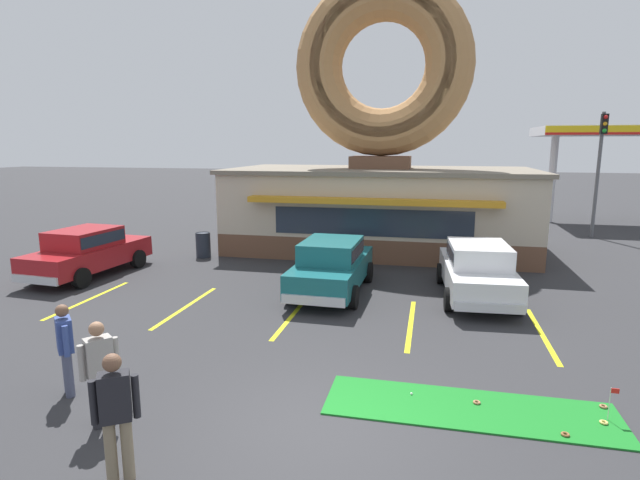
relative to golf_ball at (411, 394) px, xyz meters
The scene contains 23 objects.
ground_plane 1.93m from the golf_ball, 134.58° to the right, with size 160.00×160.00×0.00m, color #2D2D30.
donut_shop_building 13.24m from the golf_ball, 98.60° to the left, with size 12.30×6.75×10.96m.
putting_mat 0.98m from the golf_ball, 14.75° to the right, with size 4.74×1.37×0.03m, color #197523.
mini_donut_near_left 2.43m from the golf_ball, 18.14° to the right, with size 0.13×0.13×0.04m, color brown.
mini_donut_near_right 3.14m from the golf_ball, ahead, with size 0.13×0.13×0.04m, color #A5724C.
mini_donut_mid_left 1.09m from the golf_ball, ahead, with size 0.13×0.13×0.04m, color #A5724C.
mini_donut_mid_centre 2.99m from the golf_ball, ahead, with size 0.13×0.13×0.04m, color #E5C666.
golf_ball is the anchor object (origin of this frame).
putting_flag_pin 3.13m from the golf_ball, ahead, with size 0.13×0.01×0.55m.
car_teal 6.41m from the golf_ball, 113.94° to the left, with size 2.06×4.60×1.60m.
car_white 6.44m from the golf_ball, 75.92° to the left, with size 2.18×4.65×1.60m.
car_red 12.45m from the golf_ball, 151.39° to the left, with size 2.23×4.68×1.60m.
pedestrian_blue_sweater_man 5.13m from the golf_ball, 156.91° to the right, with size 0.42×0.49×1.70m.
pedestrian_leather_jacket_man 4.83m from the golf_ball, 139.42° to the right, with size 0.52×0.40×1.76m.
pedestrian_clipboard_woman 6.06m from the golf_ball, 168.10° to the right, with size 0.45×0.45×1.65m.
trash_bin 12.60m from the golf_ball, 131.87° to the left, with size 0.57×0.57×0.97m.
traffic_light_pole 19.34m from the golf_ball, 66.05° to the left, with size 0.28×0.47×5.80m.
gas_station_canopy 24.78m from the golf_ball, 65.06° to the left, with size 9.00×4.46×5.30m.
parking_stripe_far_left 9.86m from the golf_ball, 158.41° to the left, with size 0.12×3.60×0.01m, color yellow.
parking_stripe_left 7.16m from the golf_ball, 149.54° to the left, with size 0.12×3.60×0.01m, color yellow.
parking_stripe_mid_left 4.82m from the golf_ball, 131.13° to the left, with size 0.12×3.60×0.01m, color yellow.
parking_stripe_centre 3.63m from the golf_ball, 92.67° to the left, with size 0.12×3.60×0.01m, color yellow.
parking_stripe_mid_right 4.60m from the golf_ball, 52.04° to the left, with size 0.12×3.60×0.01m, color yellow.
Camera 1 is at (1.55, -6.81, 4.31)m, focal length 28.00 mm.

